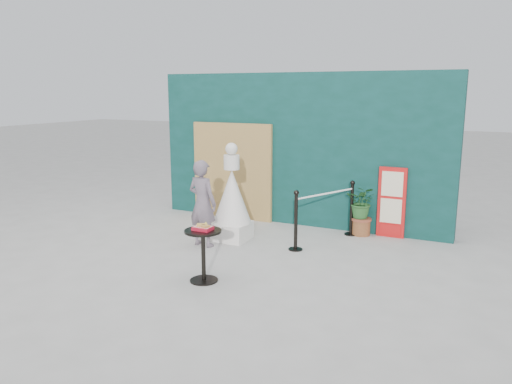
{
  "coord_description": "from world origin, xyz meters",
  "views": [
    {
      "loc": [
        3.55,
        -6.1,
        2.66
      ],
      "look_at": [
        0.0,
        1.2,
        1.0
      ],
      "focal_mm": 35.0,
      "sensor_mm": 36.0,
      "label": 1
    }
  ],
  "objects": [
    {
      "name": "back_wall",
      "position": [
        0.0,
        3.15,
        1.5
      ],
      "size": [
        6.0,
        0.3,
        3.0
      ],
      "primitive_type": "cube",
      "color": "#0B332D",
      "rests_on": "ground"
    },
    {
      "name": "food_basket",
      "position": [
        -0.04,
        -0.4,
        0.79
      ],
      "size": [
        0.26,
        0.19,
        0.11
      ],
      "color": "red",
      "rests_on": "cafe_table"
    },
    {
      "name": "ground",
      "position": [
        0.0,
        0.0,
        0.0
      ],
      "size": [
        60.0,
        60.0,
        0.0
      ],
      "primitive_type": "plane",
      "color": "#ADAAA5",
      "rests_on": "ground"
    },
    {
      "name": "statue",
      "position": [
        -0.64,
        1.54,
        0.72
      ],
      "size": [
        0.69,
        0.69,
        1.76
      ],
      "color": "white",
      "rests_on": "ground"
    },
    {
      "name": "stanchion_barrier",
      "position": [
        0.91,
        2.13,
        0.49
      ],
      "size": [
        0.84,
        1.54,
        1.03
      ],
      "color": "black",
      "rests_on": "ground"
    },
    {
      "name": "menu_board",
      "position": [
        1.9,
        2.95,
        0.65
      ],
      "size": [
        0.5,
        0.07,
        1.3
      ],
      "color": "red",
      "rests_on": "ground"
    },
    {
      "name": "planter",
      "position": [
        1.38,
        2.85,
        0.54
      ],
      "size": [
        0.55,
        0.48,
        0.94
      ],
      "color": "brown",
      "rests_on": "ground"
    },
    {
      "name": "woman",
      "position": [
        -0.93,
        1.01,
        0.75
      ],
      "size": [
        0.59,
        0.43,
        1.51
      ],
      "primitive_type": "imported",
      "rotation": [
        0.0,
        0.0,
        3.01
      ],
      "color": "slate",
      "rests_on": "ground"
    },
    {
      "name": "cafe_table",
      "position": [
        -0.04,
        -0.41,
        0.5
      ],
      "size": [
        0.52,
        0.52,
        0.75
      ],
      "color": "black",
      "rests_on": "ground"
    },
    {
      "name": "bamboo_fence",
      "position": [
        -1.4,
        2.94,
        1.0
      ],
      "size": [
        1.8,
        0.08,
        2.0
      ],
      "primitive_type": "cube",
      "color": "tan",
      "rests_on": "ground"
    }
  ]
}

